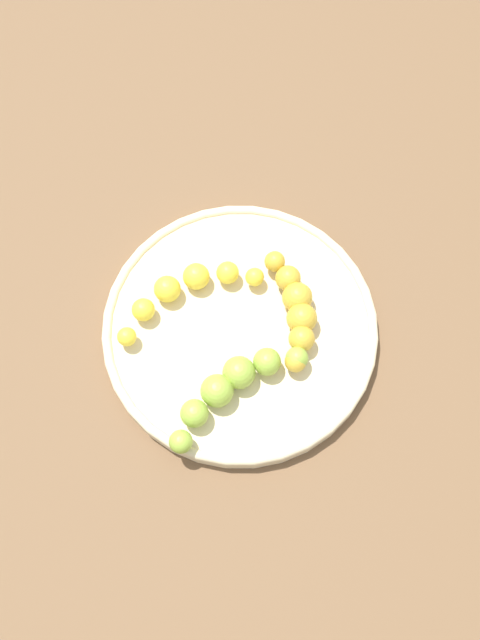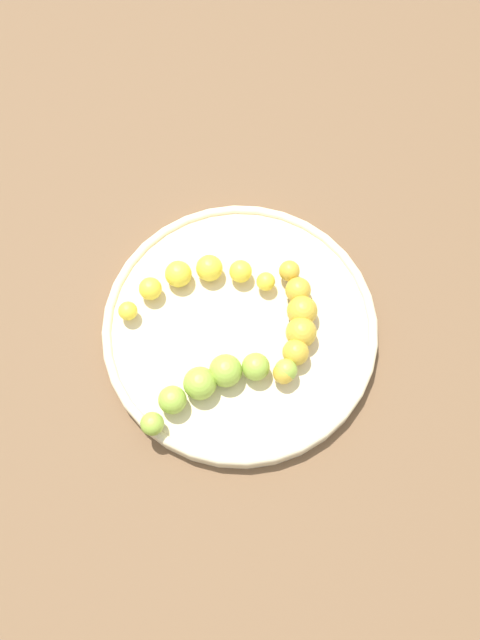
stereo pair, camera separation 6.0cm
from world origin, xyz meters
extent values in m
plane|color=brown|center=(0.00, 0.00, 0.00)|extent=(2.40, 2.40, 0.00)
cylinder|color=beige|center=(0.00, 0.00, 0.01)|extent=(0.29, 0.29, 0.02)
torus|color=beige|center=(0.00, 0.00, 0.02)|extent=(0.29, 0.29, 0.01)
sphere|color=#8CAD38|center=(-0.07, 0.02, 0.04)|extent=(0.02, 0.02, 0.02)
sphere|color=#8CAD38|center=(-0.04, 0.03, 0.04)|extent=(0.03, 0.03, 0.03)
sphere|color=#8CAD38|center=(-0.02, 0.05, 0.04)|extent=(0.03, 0.03, 0.03)
sphere|color=#8CAD38|center=(0.00, 0.08, 0.04)|extent=(0.03, 0.03, 0.03)
sphere|color=#8CAD38|center=(0.01, 0.10, 0.04)|extent=(0.03, 0.03, 0.03)
sphere|color=#8CAD38|center=(0.02, 0.13, 0.04)|extent=(0.02, 0.02, 0.02)
sphere|color=gold|center=(-0.07, 0.02, 0.03)|extent=(0.02, 0.02, 0.02)
sphere|color=gold|center=(-0.06, 0.00, 0.03)|extent=(0.03, 0.03, 0.03)
sphere|color=gold|center=(-0.06, -0.02, 0.03)|extent=(0.03, 0.03, 0.03)
sphere|color=gold|center=(-0.05, -0.04, 0.03)|extent=(0.03, 0.03, 0.03)
sphere|color=gold|center=(-0.03, -0.06, 0.03)|extent=(0.03, 0.03, 0.03)
sphere|color=gold|center=(-0.02, -0.07, 0.03)|extent=(0.02, 0.02, 0.02)
sphere|color=yellow|center=(0.00, -0.05, 0.03)|extent=(0.02, 0.02, 0.02)
sphere|color=yellow|center=(0.03, -0.05, 0.03)|extent=(0.02, 0.02, 0.02)
sphere|color=yellow|center=(0.06, -0.04, 0.03)|extent=(0.03, 0.03, 0.03)
sphere|color=yellow|center=(0.08, -0.01, 0.03)|extent=(0.03, 0.03, 0.03)
sphere|color=yellow|center=(0.10, 0.02, 0.03)|extent=(0.02, 0.02, 0.02)
sphere|color=yellow|center=(0.10, 0.05, 0.03)|extent=(0.02, 0.02, 0.02)
camera|label=1|loc=(-0.07, 0.24, 0.69)|focal=38.67mm
camera|label=2|loc=(-0.13, 0.21, 0.69)|focal=38.67mm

